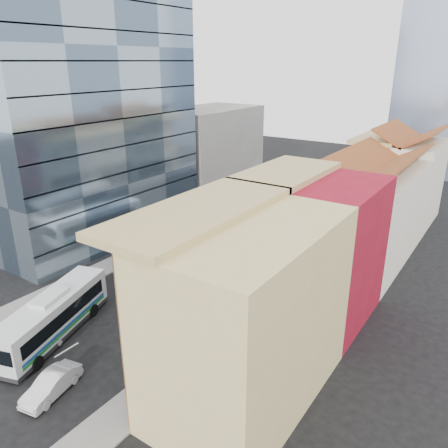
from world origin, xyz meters
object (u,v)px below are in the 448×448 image
Objects in this scene: office_tower at (87,115)px; bus_right at (245,247)px; shophouse_tan at (250,315)px; sedan_left at (30,344)px; sedan_right at (51,385)px; bus_left_near at (53,316)px; bus_left_far at (161,240)px.

office_tower is 2.40× the size of bus_right.
sedan_left is at bearing -160.33° from shophouse_tan.
bus_right is 23.18m from sedan_left.
shophouse_tan is at bearing -24.30° from office_tower.
sedan_left reaches higher than sedan_right.
bus_right is (20.39, 2.82, -12.99)m from office_tower.
bus_left_near is 20.90m from bus_right.
bus_left_far is at bearing 101.37° from sedan_right.
sedan_left is (-5.35, -22.52, -1.25)m from bus_right.
shophouse_tan reaches higher than bus_left_far.
sedan_right is at bearing -55.48° from bus_left_near.
shophouse_tan is at bearing 40.51° from sedan_left.
sedan_right is (20.22, -21.53, -14.26)m from office_tower.
office_tower reaches higher than sedan_left.
bus_left_far reaches higher than sedan_left.
shophouse_tan reaches higher than bus_right.
sedan_left is at bearing -96.11° from bus_right.
bus_left_far reaches higher than bus_left_near.
shophouse_tan is at bearing -38.50° from bus_left_far.
office_tower reaches higher than bus_right.
bus_right is 24.38m from sedan_right.
bus_right is at bearing 122.24° from shophouse_tan.
bus_right is at bearing 78.17° from sedan_right.
bus_right reaches higher than bus_left_near.
shophouse_tan is 1.18× the size of bus_left_near.
bus_left_far reaches higher than bus_right.
shophouse_tan is 1.12× the size of bus_left_far.
shophouse_tan reaches higher than bus_left_near.
bus_left_far is (-19.50, 13.22, -3.99)m from shophouse_tan.
office_tower is 2.39× the size of bus_left_far.
bus_left_near is 2.67× the size of sedan_left.
shophouse_tan is at bearing 23.50° from sedan_right.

